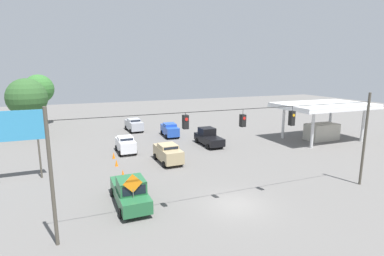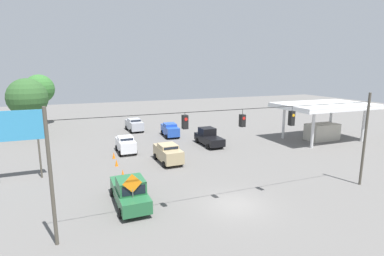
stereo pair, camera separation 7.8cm
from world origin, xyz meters
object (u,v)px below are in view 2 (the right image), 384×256
at_px(sedan_blue_oncoming_deep, 170,130).
at_px(traffic_cone_fifth, 114,155).
at_px(pickup_truck_green_parked_shoulder, 130,192).
at_px(sedan_white_withflow_far, 126,144).
at_px(sedan_tan_withflow_mid, 168,153).
at_px(traffic_cone_third, 123,173).
at_px(traffic_cone_second, 130,185).
at_px(work_zone_sign, 132,187).
at_px(pickup_truck_black_oncoming_far, 209,137).
at_px(roadside_billboard, 15,130).
at_px(traffic_cone_nearest, 139,199).
at_px(gas_station, 324,113).
at_px(overhead_signal_span, 243,142).
at_px(traffic_cone_fourth, 117,163).
at_px(tree_horizon_right, 40,89).
at_px(sedan_silver_withflow_deep, 134,125).
at_px(tree_horizon_left, 27,98).

distance_m(sedan_blue_oncoming_deep, traffic_cone_fifth, 11.90).
height_order(pickup_truck_green_parked_shoulder, sedan_white_withflow_far, pickup_truck_green_parked_shoulder).
xyz_separation_m(sedan_tan_withflow_mid, traffic_cone_third, (5.02, 2.54, -0.66)).
distance_m(sedan_white_withflow_far, traffic_cone_second, 10.99).
distance_m(pickup_truck_green_parked_shoulder, work_zone_sign, 1.89).
height_order(pickup_truck_black_oncoming_far, sedan_blue_oncoming_deep, pickup_truck_black_oncoming_far).
xyz_separation_m(roadside_billboard, work_zone_sign, (-7.83, 9.92, -2.47)).
relative_size(traffic_cone_nearest, traffic_cone_second, 1.00).
distance_m(sedan_tan_withflow_mid, gas_station, 22.41).
relative_size(overhead_signal_span, traffic_cone_fourth, 34.05).
xyz_separation_m(sedan_blue_oncoming_deep, gas_station, (-18.33, 9.71, 2.65)).
relative_size(traffic_cone_fourth, tree_horizon_right, 0.08).
height_order(pickup_truck_black_oncoming_far, traffic_cone_second, pickup_truck_black_oncoming_far).
xyz_separation_m(pickup_truck_green_parked_shoulder, gas_station, (-27.65, -9.97, 2.65)).
height_order(pickup_truck_black_oncoming_far, traffic_cone_third, pickup_truck_black_oncoming_far).
bearing_deg(sedan_silver_withflow_deep, traffic_cone_fifth, 70.04).
bearing_deg(traffic_cone_second, sedan_blue_oncoming_deep, -117.41).
relative_size(pickup_truck_green_parked_shoulder, traffic_cone_fifth, 8.16).
distance_m(pickup_truck_black_oncoming_far, tree_horizon_left, 25.62).
distance_m(traffic_cone_third, traffic_cone_fifth, 5.96).
bearing_deg(sedan_blue_oncoming_deep, sedan_silver_withflow_deep, -55.09).
bearing_deg(overhead_signal_span, tree_horizon_right, -69.16).
relative_size(pickup_truck_green_parked_shoulder, work_zone_sign, 1.97).
xyz_separation_m(overhead_signal_span, work_zone_sign, (7.08, -1.79, -2.72)).
distance_m(overhead_signal_span, pickup_truck_black_oncoming_far, 17.84).
xyz_separation_m(traffic_cone_second, work_zone_sign, (0.62, 4.36, 1.65)).
distance_m(pickup_truck_black_oncoming_far, roadside_billboard, 21.11).
height_order(sedan_silver_withflow_deep, tree_horizon_left, tree_horizon_left).
distance_m(pickup_truck_black_oncoming_far, traffic_cone_fourth, 12.70).
bearing_deg(pickup_truck_black_oncoming_far, sedan_blue_oncoming_deep, -64.97).
bearing_deg(traffic_cone_third, sedan_tan_withflow_mid, -153.13).
distance_m(traffic_cone_second, traffic_cone_fifth, 9.01).
xyz_separation_m(sedan_tan_withflow_mid, work_zone_sign, (5.52, 9.96, 0.99)).
height_order(traffic_cone_nearest, roadside_billboard, roadside_billboard).
relative_size(traffic_cone_third, work_zone_sign, 0.24).
bearing_deg(sedan_blue_oncoming_deep, pickup_truck_green_parked_shoulder, 64.67).
xyz_separation_m(sedan_white_withflow_far, sedan_blue_oncoming_deep, (-7.26, -6.04, -0.01)).
xyz_separation_m(sedan_silver_withflow_deep, sedan_blue_oncoming_deep, (-3.95, 5.66, -0.02)).
bearing_deg(work_zone_sign, sedan_white_withflow_far, -97.96).
relative_size(overhead_signal_span, sedan_white_withflow_far, 6.01).
bearing_deg(pickup_truck_black_oncoming_far, traffic_cone_third, 31.91).
bearing_deg(sedan_white_withflow_far, traffic_cone_fourth, 69.41).
bearing_deg(sedan_white_withflow_far, overhead_signal_span, 106.21).
bearing_deg(roadside_billboard, overhead_signal_span, 141.84).
xyz_separation_m(overhead_signal_span, gas_station, (-20.64, -13.36, -1.09)).
height_order(overhead_signal_span, traffic_cone_third, overhead_signal_span).
xyz_separation_m(sedan_tan_withflow_mid, gas_station, (-22.20, -1.61, 2.62)).
bearing_deg(tree_horizon_right, traffic_cone_nearest, 103.53).
bearing_deg(tree_horizon_left, sedan_tan_withflow_mid, 128.13).
bearing_deg(tree_horizon_right, traffic_cone_fourth, 107.26).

